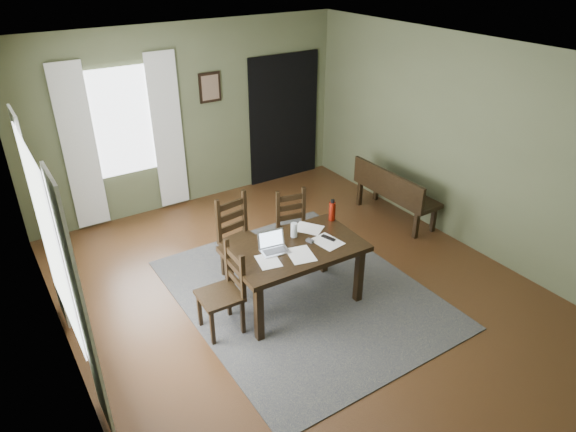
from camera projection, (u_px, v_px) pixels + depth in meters
ground at (302, 294)px, 6.05m from camera, size 5.00×6.00×0.01m
room_shell at (304, 149)px, 5.19m from camera, size 5.02×6.02×2.71m
rug at (302, 293)px, 6.04m from camera, size 2.60×3.20×0.01m
dining_table at (295, 254)px, 5.59m from camera, size 1.50×0.93×0.74m
chair_end at (224, 292)px, 5.29m from camera, size 0.44×0.44×0.96m
chair_back_left at (240, 239)px, 6.16m from camera, size 0.51×0.51×1.03m
chair_back_right at (295, 228)px, 6.48m from camera, size 0.48×0.48×0.93m
bench at (393, 190)px, 7.44m from camera, size 0.45×1.40×0.79m
laptop at (273, 245)px, 5.47m from camera, size 0.33×0.28×0.20m
computer_mouse at (310, 241)px, 5.63m from camera, size 0.07×0.09×0.03m
tv_remote at (328, 238)px, 5.69m from camera, size 0.10×0.18×0.02m
drinking_glass at (294, 230)px, 5.69m from camera, size 0.10×0.10×0.17m
water_bottle at (332, 211)px, 6.01m from camera, size 0.08×0.08×0.27m
paper_a at (268, 261)px, 5.29m from camera, size 0.28×0.33×0.00m
paper_b at (327, 242)px, 5.63m from camera, size 0.29×0.36×0.00m
paper_c at (308, 228)px, 5.89m from camera, size 0.37×0.39×0.00m
paper_e at (301, 255)px, 5.40m from camera, size 0.33×0.38×0.00m
window_left at (49, 239)px, 4.32m from camera, size 0.01×1.30×1.70m
window_back at (122, 123)px, 7.07m from camera, size 1.00×0.01×1.50m
curtain_left_near at (82, 313)px, 3.85m from camera, size 0.03×0.48×2.30m
curtain_left_far at (41, 224)px, 5.06m from camera, size 0.03×0.48×2.30m
curtain_back_left at (80, 149)px, 6.87m from camera, size 0.44×0.03×2.30m
curtain_back_right at (168, 132)px, 7.47m from camera, size 0.44×0.03×2.30m
framed_picture at (210, 87)px, 7.57m from camera, size 0.34×0.03×0.44m
doorway_back at (284, 119)px, 8.53m from camera, size 1.30×0.03×2.10m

